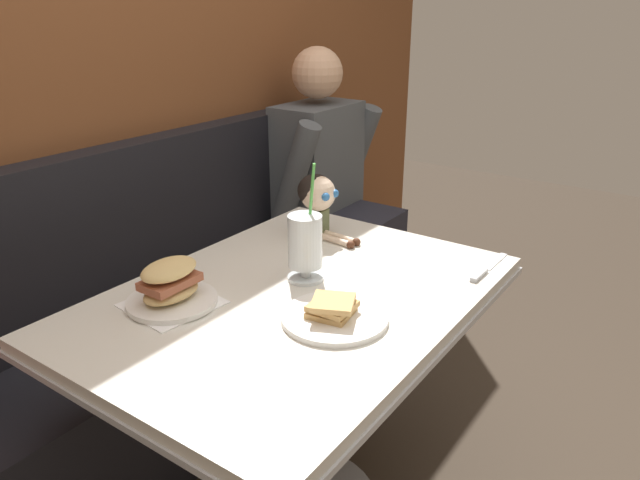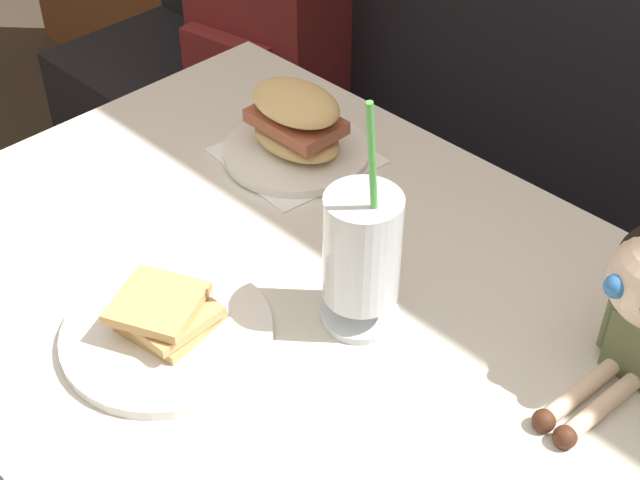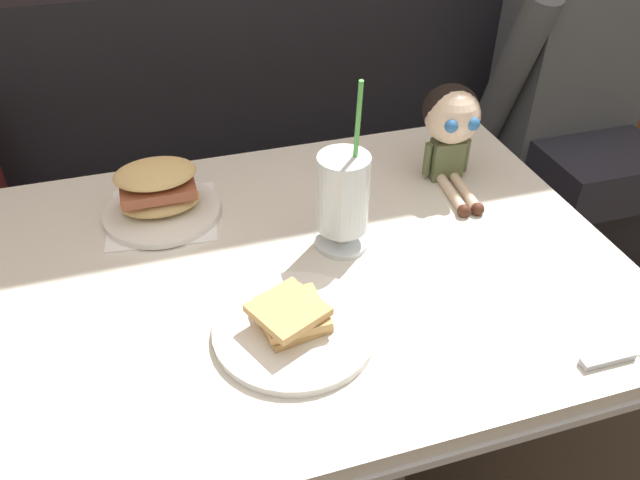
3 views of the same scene
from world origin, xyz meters
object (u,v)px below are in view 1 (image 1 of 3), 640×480
at_px(seated_doll, 318,197).
at_px(toast_plate, 334,314).
at_px(sandwich_plate, 171,287).
at_px(butter_knife, 484,271).
at_px(diner_patron, 325,172).
at_px(milkshake_glass, 305,244).

bearing_deg(seated_doll, toast_plate, -140.67).
xyz_separation_m(sandwich_plate, butter_knife, (0.61, -0.55, -0.04)).
bearing_deg(diner_patron, butter_knife, -121.92).
distance_m(toast_plate, diner_patron, 1.27).
height_order(butter_knife, diner_patron, diner_patron).
xyz_separation_m(milkshake_glass, butter_knife, (0.31, -0.37, -0.10)).
bearing_deg(seated_doll, butter_knife, -86.05).
bearing_deg(seated_doll, sandwich_plate, 177.40).
xyz_separation_m(toast_plate, milkshake_glass, (0.14, 0.18, 0.09)).
height_order(seated_doll, diner_patron, diner_patron).
xyz_separation_m(toast_plate, butter_knife, (0.45, -0.19, -0.01)).
relative_size(toast_plate, seated_doll, 1.12).
xyz_separation_m(seated_doll, diner_patron, (0.61, 0.40, -0.13)).
bearing_deg(diner_patron, milkshake_glass, -148.09).
bearing_deg(toast_plate, milkshake_glass, 53.22).
relative_size(sandwich_plate, diner_patron, 0.27).
bearing_deg(milkshake_glass, seated_doll, 29.35).
bearing_deg(seated_doll, diner_patron, 33.02).
relative_size(toast_plate, diner_patron, 0.31).
distance_m(butter_knife, diner_patron, 1.09).
height_order(milkshake_glass, diner_patron, diner_patron).
bearing_deg(butter_knife, seated_doll, 93.95).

